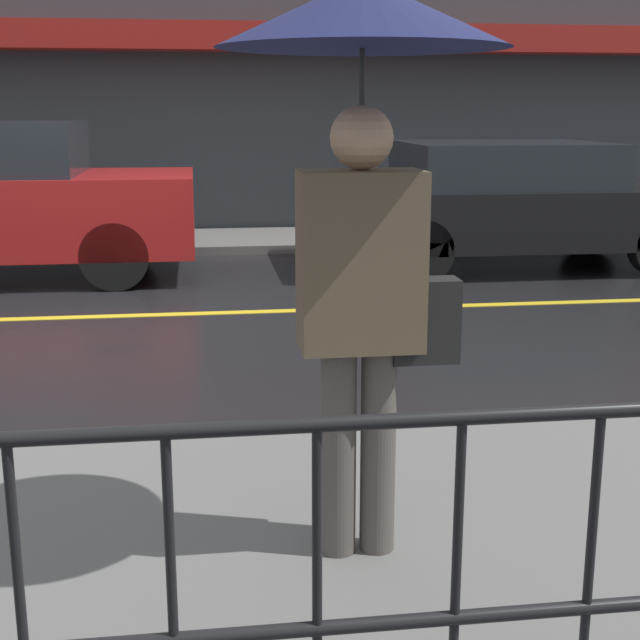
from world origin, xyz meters
TOP-DOWN VIEW (x-y plane):
  - ground_plane at (0.00, 0.00)m, footprint 80.00×80.00m
  - sidewalk_far at (0.00, 3.95)m, footprint 28.00×1.73m
  - lane_marking at (0.00, 0.00)m, footprint 25.20×0.12m
  - building_storefront at (0.00, 4.93)m, footprint 28.00×0.85m
  - pedestrian at (1.48, -4.47)m, footprint 0.98×0.98m
  - car_black at (4.33, 1.94)m, footprint 4.10×1.95m

SIDE VIEW (x-z plane):
  - ground_plane at x=0.00m, z-range 0.00..0.00m
  - lane_marking at x=0.00m, z-range 0.00..0.01m
  - sidewalk_far at x=0.00m, z-range 0.00..0.10m
  - car_black at x=4.33m, z-range 0.03..1.38m
  - pedestrian at x=1.48m, z-range 0.67..2.69m
  - building_storefront at x=0.00m, z-range 0.01..4.93m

